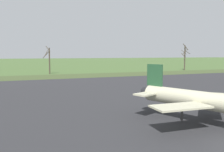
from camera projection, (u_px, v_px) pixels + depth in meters
asphalt_apron at (133, 99)px, 28.58m from camera, size 104.08×53.85×0.05m
grass_verge_strip at (75, 76)px, 59.11m from camera, size 164.08×12.00×0.06m
jet_fighter_rear_center at (221, 103)px, 17.04m from camera, size 9.25×14.11×4.63m
bare_tree_left_of_center at (49, 59)px, 64.97m from camera, size 2.17×2.71×7.75m
bare_tree_center at (185, 56)px, 80.42m from camera, size 2.59×2.33×9.11m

